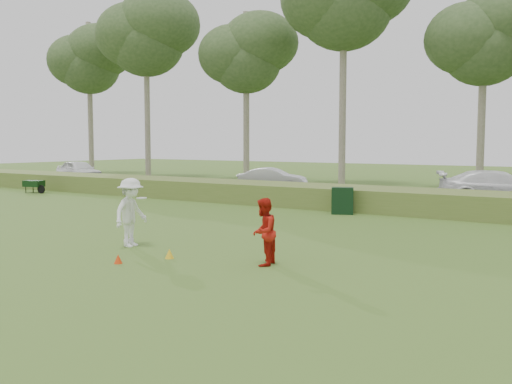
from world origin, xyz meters
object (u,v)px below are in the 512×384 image
Objects in this scene: player_white at (131,212)px; player_red at (264,232)px; car_mid at (273,179)px; cone_orange at (118,259)px; utility_cabinet at (342,201)px; cone_yellow at (169,254)px; car_left at (79,171)px; car_right at (499,188)px.

player_white reaches higher than player_red.
car_mid is at bearing -162.94° from player_red.
utility_cabinet is (0.47, 11.14, 0.41)m from cone_orange.
utility_cabinet reaches higher than cone_orange.
cone_yellow is at bearing -113.38° from utility_cabinet.
cone_yellow reaches higher than cone_orange.
player_red is 1.47× the size of utility_cabinet.
utility_cabinet is (-0.13, 10.06, 0.40)m from cone_yellow.
car_mid is at bearing -71.48° from car_left.
cone_yellow is 18.90m from car_mid.
car_mid is at bearing 12.43° from player_white.
car_left is (-20.90, 15.46, -0.11)m from player_white.
car_left is at bearing 142.32° from cone_orange.
car_left is 15.12m from car_mid.
cone_yellow is at bearing -89.45° from player_red.
car_right is at bearing 29.72° from utility_cabinet.
car_mid is (-7.14, 18.31, 0.59)m from cone_orange.
player_red is 19.43m from car_mid.
player_white is 0.42× the size of car_left.
player_white is 0.36× the size of car_right.
cone_yellow is 0.05× the size of car_left.
cone_orange is at bearing -116.53° from utility_cabinet.
player_red reaches higher than car_mid.
car_left is 1.12× the size of car_mid.
player_red is at bearing -168.43° from car_mid.
car_mid is at bearing 65.97° from car_right.
car_mid reaches higher than utility_cabinet.
utility_cabinet is 10.46m from car_mid.
player_white reaches higher than car_left.
player_white is 1.20× the size of player_red.
car_right is at bearing 74.86° from cone_yellow.
car_left reaches higher than cone_yellow.
cone_yellow is 0.06× the size of car_mid.
player_red is 2.46m from cone_yellow.
car_mid is (15.08, 1.15, -0.10)m from car_left.
car_right is at bearing -114.13° from car_mid.
cone_yellow is 0.23× the size of utility_cabinet.
cone_yellow is (1.91, -0.63, -0.80)m from player_white.
player_white is at bearing -124.83° from utility_cabinet.
car_right is (4.53, 6.20, 0.29)m from utility_cabinet.
player_white is at bearing 138.57° from car_right.
cone_yellow is 16.85m from car_right.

